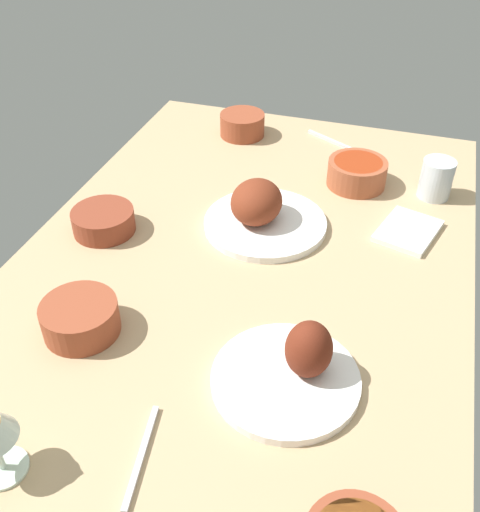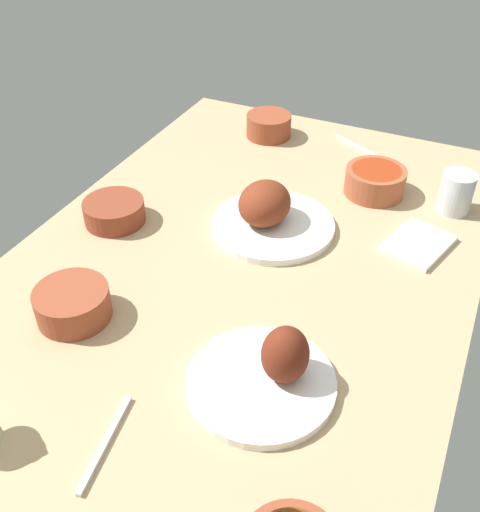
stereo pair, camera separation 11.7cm
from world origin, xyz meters
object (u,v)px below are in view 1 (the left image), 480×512
object	(u,v)px
plate_far_side	(294,368)
bowl_pasta	(242,124)
plate_center_main	(261,212)
water_tumbler	(436,179)
folded_napkin	(408,231)
fork_loose	(141,456)
bowl_onions	(80,317)
spoon_loose	(335,142)
bowl_sauce	(357,172)
bowl_cream	(103,220)

from	to	relation	value
plate_far_side	bowl_pasta	bearing A→B (deg)	22.89
plate_far_side	plate_center_main	xyz separation A→B (cm)	(39.97, 17.09, 0.59)
water_tumbler	folded_napkin	size ratio (longest dim) A/B	0.64
fork_loose	bowl_onions	bearing A→B (deg)	36.08
plate_far_side	spoon_loose	xyz separation A→B (cm)	(82.87, 8.50, -2.50)
bowl_onions	folded_napkin	xyz separation A→B (cm)	(47.09, -51.75, -2.59)
bowl_sauce	fork_loose	world-z (taller)	bowl_sauce
bowl_sauce	water_tumbler	world-z (taller)	water_tumbler
plate_center_main	bowl_onions	bearing A→B (deg)	152.69
plate_far_side	spoon_loose	distance (cm)	83.34
bowl_pasta	water_tumbler	bearing A→B (deg)	-107.64
plate_far_side	folded_napkin	bearing A→B (deg)	-16.50
bowl_sauce	fork_loose	bearing A→B (deg)	168.28
bowl_pasta	spoon_loose	distance (cm)	25.71
bowl_cream	fork_loose	size ratio (longest dim) A/B	0.79
bowl_sauce	bowl_cream	world-z (taller)	bowl_sauce
bowl_onions	bowl_cream	xyz separation A→B (cm)	(28.32, 10.66, -0.47)
bowl_sauce	fork_loose	size ratio (longest dim) A/B	0.83
bowl_sauce	bowl_pasta	bearing A→B (deg)	63.56
bowl_cream	fork_loose	world-z (taller)	bowl_cream
bowl_onions	spoon_loose	distance (cm)	88.26
plate_center_main	water_tumbler	distance (cm)	42.49
fork_loose	folded_napkin	bearing A→B (deg)	-34.63
plate_center_main	fork_loose	xyz separation A→B (cm)	(-60.29, 0.26, -3.09)
bowl_onions	bowl_cream	distance (cm)	30.26
bowl_pasta	water_tumbler	world-z (taller)	water_tumbler
bowl_sauce	spoon_loose	distance (cm)	21.42
plate_far_side	plate_center_main	bearing A→B (deg)	23.15
fork_loose	bowl_cream	bearing A→B (deg)	23.17
folded_napkin	spoon_loose	xyz separation A→B (cm)	(36.08, 22.36, -0.20)
bowl_onions	plate_center_main	bearing A→B (deg)	-27.31
plate_far_side	fork_loose	bearing A→B (deg)	139.50
bowl_sauce	bowl_pasta	size ratio (longest dim) A/B	1.15
bowl_cream	plate_center_main	bearing A→B (deg)	-69.18
water_tumbler	folded_napkin	distance (cm)	17.98
plate_far_side	plate_center_main	world-z (taller)	plate_far_side
folded_napkin	plate_center_main	bearing A→B (deg)	102.41
bowl_onions	water_tumbler	xyz separation A→B (cm)	(64.11, -55.97, 1.41)
plate_far_side	spoon_loose	size ratio (longest dim) A/B	1.27
bowl_sauce	spoon_loose	bearing A→B (deg)	23.69
bowl_cream	spoon_loose	distance (cm)	67.96
plate_center_main	fork_loose	bearing A→B (deg)	179.75
bowl_sauce	plate_center_main	bearing A→B (deg)	143.91
spoon_loose	bowl_onions	bearing A→B (deg)	-80.69
bowl_cream	spoon_loose	xyz separation A→B (cm)	(54.86, -40.05, -2.32)
plate_far_side	folded_napkin	size ratio (longest dim) A/B	1.66
bowl_pasta	folded_napkin	distance (cm)	58.44
bowl_sauce	folded_napkin	bearing A→B (deg)	-140.29
bowl_cream	bowl_pasta	size ratio (longest dim) A/B	1.10
bowl_pasta	spoon_loose	xyz separation A→B (cm)	(2.54, -25.42, -2.93)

